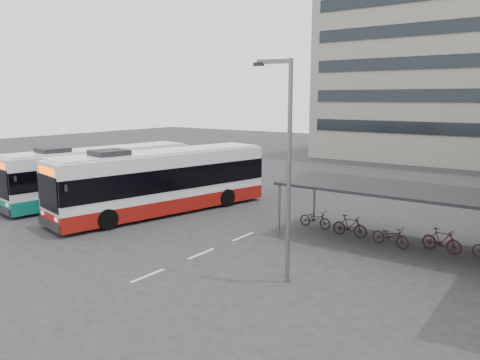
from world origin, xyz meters
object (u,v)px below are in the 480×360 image
Objects in this scene: pedestrian at (130,203)px; bus_teal at (101,174)px; bus_main at (163,182)px; lamp_post at (286,159)px.

bus_teal is at bearing 78.52° from pedestrian.
pedestrian is at bearing -14.22° from bus_teal.
bus_main is at bearing 8.53° from bus_teal.
bus_main reaches higher than pedestrian.
bus_main is 12.02m from lamp_post.
lamp_post is (10.70, -4.81, 2.61)m from bus_main.
pedestrian is 11.83m from lamp_post.
bus_teal is 7.10× the size of pedestrian.
lamp_post is (10.99, -2.65, 3.50)m from pedestrian.
lamp_post reaches higher than bus_teal.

